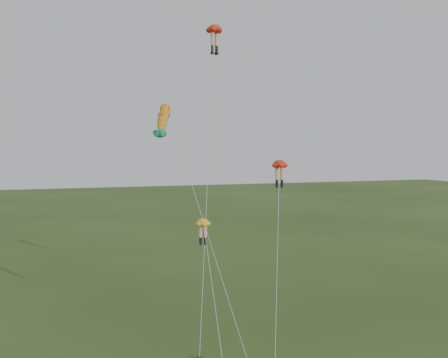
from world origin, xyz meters
name	(u,v)px	position (x,y,z in m)	size (l,w,h in m)	color
ground	(235,358)	(0.00, 0.00, 0.00)	(300.00, 300.00, 0.00)	#284318
legs_kite_red_high	(214,35)	(2.55, 11.34, 22.54)	(5.87, 12.14, 23.49)	red
legs_kite_red_mid	(279,169)	(6.55, 7.16, 11.52)	(6.10, 10.83, 12.26)	red
legs_kite_yellow	(204,229)	(-1.28, 2.42, 7.85)	(1.27, 6.38, 8.55)	yellow
fish_kite	(164,119)	(-2.40, 8.75, 15.40)	(3.85, 12.20, 16.94)	yellow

